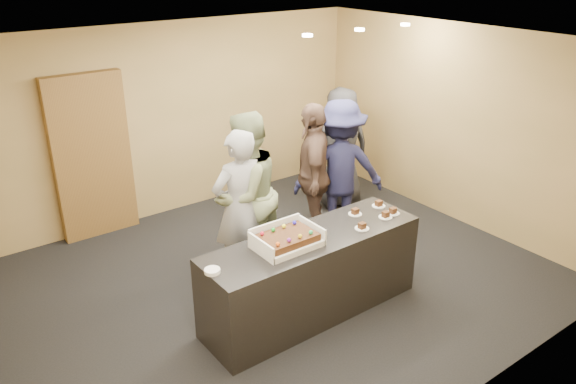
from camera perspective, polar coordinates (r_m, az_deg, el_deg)
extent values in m
plane|color=black|center=(6.67, -1.10, -8.89)|extent=(6.00, 6.00, 0.00)
plane|color=white|center=(5.69, -1.31, 14.69)|extent=(6.00, 6.00, 0.00)
cube|color=olive|center=(8.11, -11.57, 7.17)|extent=(6.00, 0.04, 2.70)
cube|color=olive|center=(4.46, 17.95, -7.73)|extent=(6.00, 0.04, 2.70)
cube|color=olive|center=(8.06, 16.57, 6.57)|extent=(0.04, 5.00, 2.70)
cube|color=black|center=(5.91, 2.45, -8.44)|extent=(2.40, 0.71, 0.90)
cube|color=brown|center=(7.70, -19.28, 3.36)|extent=(0.99, 0.15, 2.17)
cube|color=white|center=(5.49, -0.08, -5.26)|extent=(0.62, 0.43, 0.06)
cube|color=white|center=(5.31, -2.77, -5.70)|extent=(0.02, 0.43, 0.17)
cube|color=white|center=(5.63, 2.45, -3.87)|extent=(0.02, 0.43, 0.17)
cube|color=white|center=(5.62, -1.38, -3.84)|extent=(0.62, 0.02, 0.19)
cube|color=#371D0C|center=(5.46, -0.08, -4.66)|extent=(0.54, 0.37, 0.07)
sphere|color=red|center=(5.43, -2.65, -4.23)|extent=(0.04, 0.04, 0.04)
sphere|color=green|center=(5.49, -1.52, -3.85)|extent=(0.04, 0.04, 0.04)
sphere|color=#FFFC1A|center=(5.56, -0.41, -3.48)|extent=(0.04, 0.04, 0.04)
sphere|color=#251BEA|center=(5.63, 0.66, -3.12)|extent=(0.04, 0.04, 0.04)
sphere|color=#EC5A13|center=(5.24, -1.04, -5.31)|extent=(0.04, 0.04, 0.04)
sphere|color=purple|center=(5.30, 0.11, -4.90)|extent=(0.04, 0.04, 0.04)
sphere|color=gold|center=(5.37, 1.24, -4.50)|extent=(0.04, 0.04, 0.04)
sphere|color=#24B764|center=(5.45, 2.33, -4.11)|extent=(0.04, 0.04, 0.04)
cylinder|color=white|center=(5.12, -7.70, -7.95)|extent=(0.15, 0.15, 0.04)
cylinder|color=white|center=(5.88, 7.52, -3.69)|extent=(0.15, 0.15, 0.01)
cube|color=#371D0C|center=(5.87, 7.53, -3.39)|extent=(0.07, 0.06, 0.06)
cylinder|color=white|center=(6.18, 6.83, -2.23)|extent=(0.15, 0.15, 0.01)
cube|color=#371D0C|center=(6.17, 6.84, -1.95)|extent=(0.07, 0.06, 0.06)
cylinder|color=white|center=(6.16, 9.87, -2.52)|extent=(0.15, 0.15, 0.01)
cube|color=#371D0C|center=(6.15, 9.89, -2.24)|extent=(0.07, 0.06, 0.06)
cylinder|color=white|center=(6.41, 9.18, -1.40)|extent=(0.15, 0.15, 0.01)
cube|color=#371D0C|center=(6.40, 9.20, -1.13)|extent=(0.07, 0.06, 0.06)
cylinder|color=white|center=(6.26, 10.59, -2.13)|extent=(0.15, 0.15, 0.01)
cube|color=#371D0C|center=(6.25, 10.61, -1.85)|extent=(0.07, 0.06, 0.06)
imported|color=gray|center=(6.28, -4.96, -1.63)|extent=(0.67, 0.44, 1.83)
imported|color=gray|center=(6.48, -4.30, -0.23)|extent=(1.13, 1.00, 1.94)
imported|color=#1F2045|center=(7.36, 5.25, 2.33)|extent=(1.37, 1.18, 1.84)
imported|color=brown|center=(7.13, 2.54, 1.79)|extent=(1.02, 1.15, 1.87)
imported|color=#26262B|center=(8.23, 5.36, 4.45)|extent=(1.02, 0.85, 1.78)
cylinder|color=#FFEAC6|center=(6.56, 1.99, 15.62)|extent=(0.12, 0.12, 0.03)
cylinder|color=#FFEAC6|center=(7.09, 7.27, 16.05)|extent=(0.12, 0.12, 0.03)
cylinder|color=#FFEAC6|center=(7.65, 11.82, 16.31)|extent=(0.12, 0.12, 0.03)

